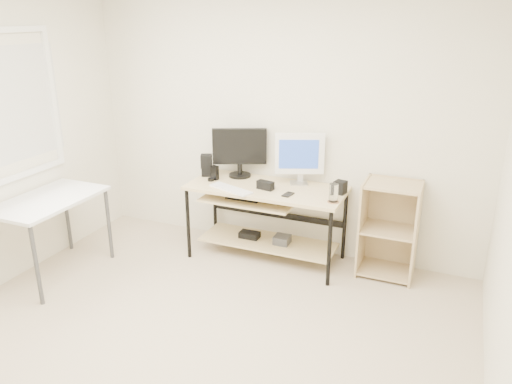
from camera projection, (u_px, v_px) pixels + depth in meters
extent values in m
cube|color=#C3B196|center=(180.00, 356.00, 3.56)|extent=(4.00, 4.00, 0.01)
cube|color=silver|center=(280.00, 123.00, 4.85)|extent=(4.00, 0.01, 2.60)
cube|color=white|center=(7.00, 106.00, 4.28)|extent=(0.01, 1.00, 1.20)
cube|color=#DAC38A|center=(266.00, 188.00, 4.74)|extent=(1.50, 0.65, 0.03)
cube|color=#DAC38A|center=(250.00, 199.00, 4.79)|extent=(0.90, 0.49, 0.02)
cube|color=#DAC38A|center=(268.00, 242.00, 4.99)|extent=(1.35, 0.46, 0.02)
cube|color=black|center=(245.00, 197.00, 4.81)|extent=(0.33, 0.22, 0.01)
cylinder|color=black|center=(267.00, 202.00, 4.67)|extent=(0.14, 0.01, 0.01)
cube|color=#3D3D40|center=(282.00, 240.00, 4.91)|extent=(0.15, 0.15, 0.08)
cube|color=black|center=(250.00, 235.00, 5.04)|extent=(0.20, 0.12, 0.06)
cylinder|color=black|center=(188.00, 224.00, 4.88)|extent=(0.04, 0.04, 0.72)
cylinder|color=black|center=(215.00, 204.00, 5.38)|extent=(0.04, 0.04, 0.72)
cylinder|color=black|center=(329.00, 249.00, 4.36)|extent=(0.04, 0.04, 0.72)
cylinder|color=black|center=(345.00, 225.00, 4.86)|extent=(0.04, 0.04, 0.72)
cube|color=white|center=(48.00, 200.00, 4.44)|extent=(0.60, 1.00, 0.03)
cylinder|color=#3D3D40|center=(67.00, 216.00, 5.06)|extent=(0.04, 0.04, 0.72)
cylinder|color=#3D3D40|center=(36.00, 266.00, 4.07)|extent=(0.04, 0.04, 0.72)
cylinder|color=#3D3D40|center=(109.00, 224.00, 4.87)|extent=(0.04, 0.04, 0.72)
cube|color=tan|center=(362.00, 226.00, 4.62)|extent=(0.02, 0.40, 0.90)
cube|color=tan|center=(416.00, 234.00, 4.44)|extent=(0.02, 0.40, 0.90)
cube|color=tan|center=(392.00, 222.00, 4.69)|extent=(0.50, 0.02, 0.90)
cube|color=tan|center=(385.00, 270.00, 4.67)|extent=(0.46, 0.38, 0.02)
cube|color=tan|center=(389.00, 230.00, 4.53)|extent=(0.46, 0.38, 0.02)
cube|color=tan|center=(393.00, 185.00, 4.38)|extent=(0.46, 0.38, 0.02)
cylinder|color=black|center=(240.00, 175.00, 5.04)|extent=(0.22, 0.22, 0.02)
cylinder|color=black|center=(240.00, 169.00, 5.01)|extent=(0.05, 0.05, 0.11)
cube|color=black|center=(240.00, 146.00, 4.93)|extent=(0.51, 0.27, 0.36)
cube|color=black|center=(238.00, 147.00, 4.91)|extent=(0.42, 0.19, 0.29)
cube|color=silver|center=(299.00, 183.00, 4.81)|extent=(0.17, 0.15, 0.01)
cylinder|color=silver|center=(299.00, 178.00, 4.79)|extent=(0.04, 0.04, 0.09)
cube|color=white|center=(300.00, 154.00, 4.71)|extent=(0.45, 0.22, 0.39)
cube|color=#284AB0|center=(299.00, 154.00, 4.69)|extent=(0.37, 0.15, 0.31)
cube|color=white|center=(231.00, 189.00, 4.65)|extent=(0.48, 0.28, 0.02)
ellipsoid|color=#B4B4BA|center=(271.00, 187.00, 4.66)|extent=(0.09, 0.12, 0.04)
cube|color=black|center=(265.00, 185.00, 4.65)|extent=(0.17, 0.10, 0.08)
cube|color=black|center=(207.00, 171.00, 5.05)|extent=(0.13, 0.13, 0.09)
cube|color=black|center=(206.00, 161.00, 5.01)|extent=(0.14, 0.14, 0.13)
cube|color=black|center=(340.00, 187.00, 4.54)|extent=(0.12, 0.12, 0.12)
cube|color=black|center=(215.00, 173.00, 4.92)|extent=(0.08, 0.06, 0.14)
cylinder|color=black|center=(211.00, 180.00, 4.90)|extent=(0.09, 0.09, 0.03)
cube|color=black|center=(288.00, 195.00, 4.52)|extent=(0.09, 0.14, 0.01)
cylinder|color=#986945|center=(333.00, 202.00, 4.35)|extent=(0.12, 0.12, 0.01)
cylinder|color=white|center=(334.00, 193.00, 4.32)|extent=(0.09, 0.09, 0.16)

